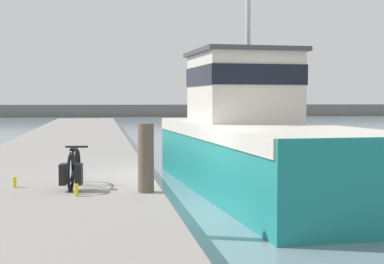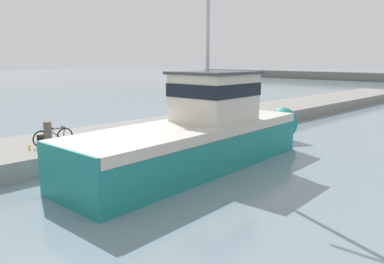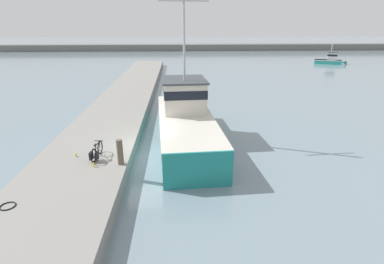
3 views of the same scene
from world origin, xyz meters
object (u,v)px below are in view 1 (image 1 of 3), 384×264
(mooring_post, at_px, (146,158))
(water_bottle_by_bike, at_px, (14,182))
(fishing_boat_main, at_px, (251,138))
(bicycle_touring, at_px, (73,170))
(water_bottle_on_curb, at_px, (76,190))

(mooring_post, relative_size, water_bottle_by_bike, 6.13)
(mooring_post, xyz_separation_m, water_bottle_by_bike, (-2.43, 0.97, -0.52))
(fishing_boat_main, height_order, water_bottle_by_bike, fishing_boat_main)
(mooring_post, bearing_deg, fishing_boat_main, 57.21)
(fishing_boat_main, xyz_separation_m, bicycle_touring, (-4.57, -4.41, -0.26))
(fishing_boat_main, xyz_separation_m, mooring_post, (-3.25, -5.05, 0.01))
(mooring_post, height_order, water_bottle_by_bike, mooring_post)
(bicycle_touring, height_order, mooring_post, mooring_post)
(bicycle_touring, height_order, water_bottle_on_curb, bicycle_touring)
(bicycle_touring, xyz_separation_m, water_bottle_on_curb, (0.09, -0.90, -0.24))
(fishing_boat_main, height_order, mooring_post, fishing_boat_main)
(water_bottle_on_curb, bearing_deg, bicycle_touring, 95.71)
(water_bottle_by_bike, bearing_deg, fishing_boat_main, 35.67)
(mooring_post, distance_m, water_bottle_by_bike, 2.67)
(bicycle_touring, relative_size, water_bottle_on_curb, 7.88)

